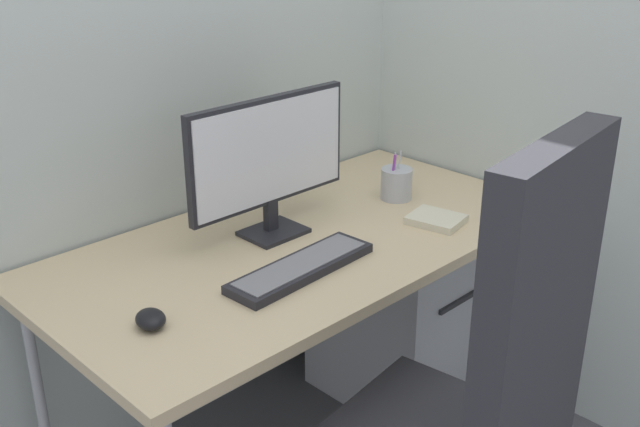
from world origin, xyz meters
name	(u,v)px	position (x,y,z in m)	size (l,w,h in m)	color
desk	(304,250)	(0.00, 0.00, 0.69)	(1.50, 0.76, 0.73)	#D1B78C
office_chair	(477,401)	(-0.14, -0.68, 0.61)	(0.61, 0.61, 1.21)	black
filing_cabinet	(399,307)	(0.45, 0.01, 0.31)	(0.43, 0.49, 0.63)	#B2B5BA
monitor	(269,157)	(-0.05, 0.09, 0.95)	(0.53, 0.14, 0.39)	black
keyboard	(301,267)	(-0.15, -0.15, 0.74)	(0.44, 0.14, 0.03)	black
mouse	(151,319)	(-0.57, -0.10, 0.75)	(0.07, 0.08, 0.04)	black
pen_holder	(396,183)	(0.41, 0.01, 0.78)	(0.10, 0.10, 0.16)	#B2B5BA
notebook	(436,219)	(0.34, -0.20, 0.74)	(0.13, 0.15, 0.02)	beige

